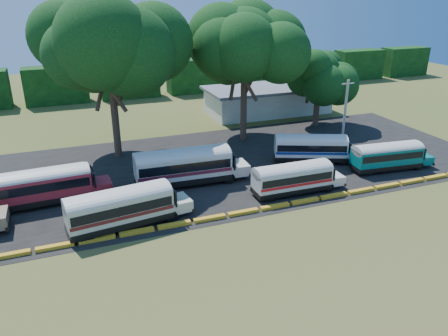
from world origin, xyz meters
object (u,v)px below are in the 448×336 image
object	(u,v)px
bus_white_red	(294,177)
tree_west	(108,47)
bus_teal	(388,155)
bus_red	(44,184)
bus_cream_west	(122,206)

from	to	relation	value
bus_white_red	tree_west	world-z (taller)	tree_west
bus_teal	tree_west	bearing A→B (deg)	156.66
bus_teal	tree_west	xyz separation A→B (m)	(-25.77, 14.22, 10.44)
bus_white_red	bus_red	bearing A→B (deg)	165.54
tree_west	bus_red	bearing A→B (deg)	-127.85
bus_red	bus_teal	size ratio (longest dim) A/B	1.11
bus_cream_west	tree_west	world-z (taller)	tree_west
bus_red	bus_white_red	bearing A→B (deg)	-18.43
bus_cream_west	tree_west	bearing A→B (deg)	75.56
bus_red	tree_west	bearing A→B (deg)	48.97
bus_cream_west	bus_teal	world-z (taller)	bus_cream_west
bus_red	bus_cream_west	distance (m)	8.66
bus_white_red	bus_cream_west	bearing A→B (deg)	-176.76
bus_cream_west	bus_white_red	xyz separation A→B (m)	(15.73, 0.67, -0.20)
bus_red	tree_west	world-z (taller)	tree_west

